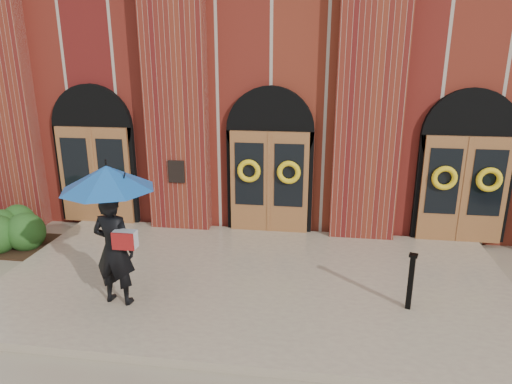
# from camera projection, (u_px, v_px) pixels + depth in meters

# --- Properties ---
(ground) EXTENTS (90.00, 90.00, 0.00)m
(ground) POSITION_uv_depth(u_px,v_px,m) (252.00, 288.00, 8.94)
(ground) COLOR gray
(ground) RESTS_ON ground
(landing) EXTENTS (10.00, 5.30, 0.15)m
(landing) POSITION_uv_depth(u_px,v_px,m) (254.00, 281.00, 9.06)
(landing) COLOR tan
(landing) RESTS_ON ground
(church_building) EXTENTS (16.20, 12.53, 7.00)m
(church_building) POSITION_uv_depth(u_px,v_px,m) (290.00, 80.00, 16.22)
(church_building) COLOR maroon
(church_building) RESTS_ON ground
(man_with_umbrella) EXTENTS (1.74, 1.74, 2.51)m
(man_with_umbrella) POSITION_uv_depth(u_px,v_px,m) (110.00, 209.00, 7.68)
(man_with_umbrella) COLOR black
(man_with_umbrella) RESTS_ON landing
(metal_post) EXTENTS (0.17, 0.17, 1.03)m
(metal_post) POSITION_uv_depth(u_px,v_px,m) (411.00, 280.00, 7.81)
(metal_post) COLOR black
(metal_post) RESTS_ON landing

